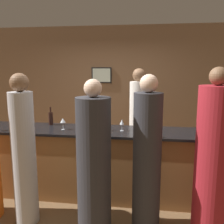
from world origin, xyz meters
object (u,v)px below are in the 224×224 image
guest_0 (147,159)px  guest_2 (213,161)px  guest_3 (24,154)px  bartender (138,126)px  wine_bottle_0 (51,118)px  guest_1 (94,163)px

guest_0 → guest_2: bearing=-3.2°
guest_2 → guest_3: (-2.19, -0.05, -0.01)m
bartender → wine_bottle_0: bearing=23.7°
guest_2 → wine_bottle_0: bearing=157.1°
guest_0 → bartender: bearing=96.1°
guest_3 → guest_0: bearing=3.5°
bartender → wine_bottle_0: (-1.36, -0.60, 0.22)m
bartender → guest_1: bearing=74.6°
guest_1 → guest_2: bearing=3.4°
guest_0 → wine_bottle_0: guest_0 is taller
guest_3 → guest_1: bearing=-1.9°
bartender → guest_1: 1.68m
bartender → guest_3: 2.06m
guest_2 → guest_3: bearing=-178.7°
bartender → guest_0: (0.16, -1.50, -0.04)m
guest_0 → guest_2: (0.72, -0.04, 0.03)m
guest_3 → wine_bottle_0: 1.03m
guest_2 → wine_bottle_0: (-2.23, 0.95, 0.24)m
bartender → guest_0: bartender is taller
bartender → guest_0: 1.51m
guest_0 → guest_1: guest_0 is taller
guest_1 → bartender: bearing=74.6°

